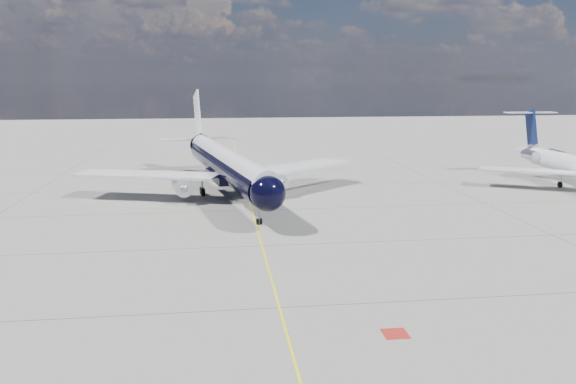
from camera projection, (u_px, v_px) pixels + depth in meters
name	position (u px, v px, depth m)	size (l,w,h in m)	color
ground	(250.00, 202.00, 73.45)	(320.00, 320.00, 0.00)	gray
taxiway_centerline	(252.00, 210.00, 68.59)	(0.16, 160.00, 0.01)	yellow
red_marking	(395.00, 334.00, 35.40)	(1.60, 1.60, 0.01)	maroon
main_airliner	(225.00, 163.00, 77.55)	(39.17, 48.26, 14.03)	black
regional_jet	(571.00, 163.00, 83.55)	(28.15, 32.22, 10.94)	white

